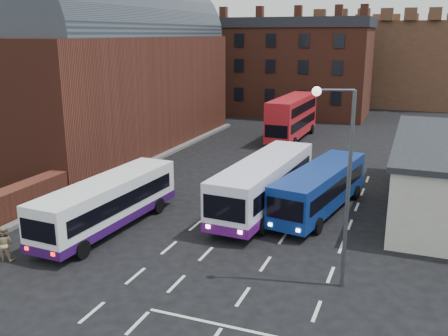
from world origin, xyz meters
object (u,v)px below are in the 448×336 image
(bus_blue, at_px, (320,186))
(street_lamp, at_px, (342,171))
(bus_white_outbound, at_px, (108,200))
(bus_white_inbound, at_px, (264,181))
(bus_red_double, at_px, (292,117))
(pedestrian_beige, at_px, (5,244))

(bus_blue, distance_m, street_lamp, 9.64)
(bus_white_outbound, bearing_deg, bus_blue, 36.62)
(bus_white_inbound, relative_size, bus_blue, 1.12)
(street_lamp, bearing_deg, bus_white_inbound, 124.95)
(bus_white_inbound, height_order, bus_blue, bus_white_inbound)
(bus_blue, bearing_deg, bus_red_double, -61.85)
(bus_white_inbound, relative_size, street_lamp, 1.38)
(bus_white_outbound, relative_size, street_lamp, 1.22)
(bus_white_outbound, distance_m, street_lamp, 13.11)
(bus_white_inbound, bearing_deg, bus_white_outbound, 43.62)
(bus_red_double, height_order, street_lamp, street_lamp)
(bus_blue, bearing_deg, bus_white_inbound, 24.80)
(bus_white_inbound, bearing_deg, bus_red_double, -76.97)
(bus_blue, xyz_separation_m, street_lamp, (2.32, -8.70, 3.43))
(bus_white_outbound, relative_size, bus_white_inbound, 0.89)
(street_lamp, distance_m, pedestrian_beige, 15.69)
(bus_white_outbound, xyz_separation_m, bus_blue, (10.18, 6.70, -0.01))
(bus_white_inbound, relative_size, pedestrian_beige, 6.83)
(bus_white_outbound, height_order, pedestrian_beige, bus_white_outbound)
(bus_white_outbound, xyz_separation_m, bus_white_inbound, (7.01, 5.86, 0.20))
(bus_white_inbound, bearing_deg, street_lamp, 128.66)
(bus_white_inbound, distance_m, street_lamp, 10.11)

